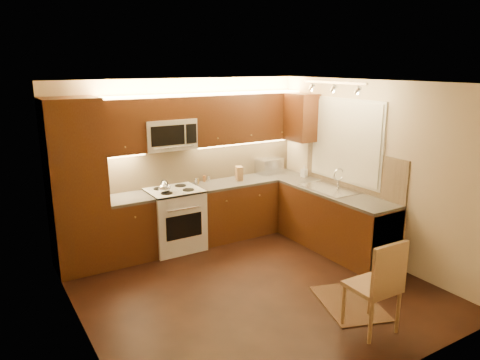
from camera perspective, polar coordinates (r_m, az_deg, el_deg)
floor at (r=5.79m, az=1.62°, el=-13.45°), size 4.00×4.00×0.01m
ceiling at (r=5.12m, az=1.82°, el=12.11°), size 4.00×4.00×0.01m
wall_back at (r=7.03m, az=-7.23°, el=2.35°), size 4.00×0.01×2.50m
wall_front at (r=3.90m, az=18.16°, el=-8.26°), size 4.00×0.01×2.50m
wall_left at (r=4.59m, az=-19.75°, el=-4.94°), size 0.01×4.00×2.50m
wall_right at (r=6.60m, az=16.42°, el=1.07°), size 0.01×4.00×2.50m
pantry at (r=6.29m, az=-19.85°, el=-0.79°), size 0.70×0.60×2.30m
base_cab_back_left at (r=6.65m, az=-13.75°, el=-6.03°), size 0.62×0.60×0.86m
counter_back_left at (r=6.51m, az=-13.98°, el=-2.31°), size 0.62×0.60×0.04m
base_cab_back_right at (r=7.47m, az=1.22°, el=-3.34°), size 1.92×0.60×0.86m
counter_back_right at (r=7.34m, az=1.24°, el=0.01°), size 1.92×0.60×0.04m
base_cab_right at (r=6.89m, az=11.78°, el=-5.21°), size 0.60×2.00×0.86m
counter_right at (r=6.75m, az=11.98°, el=-1.61°), size 0.60×2.00×0.04m
dishwasher at (r=6.43m, az=16.06°, el=-6.91°), size 0.58×0.60×0.84m
backsplash_back at (r=7.18m, az=-4.64°, el=2.26°), size 3.30×0.02×0.60m
backsplash_right at (r=6.87m, az=13.88°, el=1.32°), size 0.02×2.00×0.60m
upper_cab_back_left at (r=6.43m, az=-14.86°, el=6.50°), size 0.62×0.35×0.75m
upper_cab_back_right at (r=7.27m, az=0.75°, el=7.84°), size 1.92×0.35×0.75m
upper_cab_bridge at (r=6.63m, az=-9.22°, el=8.94°), size 0.76×0.35×0.31m
upper_cab_right_corner at (r=7.38m, az=7.75°, el=7.81°), size 0.35×0.50×0.75m
stove at (r=6.84m, az=-8.19°, el=-4.91°), size 0.76×0.65×0.92m
microwave at (r=6.66m, az=-9.04°, el=5.72°), size 0.76×0.38×0.44m
window_frame at (r=6.89m, az=13.17°, el=4.80°), size 0.03×1.44×1.24m
window_blinds at (r=6.88m, az=13.05°, el=4.79°), size 0.02×1.36×1.16m
sink at (r=6.83m, az=11.16°, el=-0.55°), size 0.52×0.86×0.15m
faucet at (r=6.93m, az=12.29°, el=0.25°), size 0.20×0.04×0.30m
track_light_bar at (r=6.40m, az=11.72°, el=11.92°), size 0.04×1.20×0.03m
kettle at (r=6.52m, az=-9.46°, el=-0.78°), size 0.23×0.23×0.20m
toaster_oven at (r=7.71m, az=3.61°, el=1.79°), size 0.44×0.34×0.25m
knife_block at (r=7.23m, az=-0.11°, el=0.84°), size 0.15×0.19×0.22m
spice_jar_a at (r=7.16m, az=-3.99°, el=0.16°), size 0.05×0.05×0.10m
spice_jar_b at (r=7.03m, az=-5.36°, el=-0.17°), size 0.06×0.06×0.09m
spice_jar_c at (r=7.01m, az=-5.54°, el=-0.16°), size 0.06×0.06×0.10m
spice_jar_d at (r=7.17m, az=-4.50°, el=0.17°), size 0.06×0.06×0.10m
soap_bottle at (r=7.51m, az=8.06°, el=1.11°), size 0.11×0.11×0.19m
rug at (r=5.60m, az=13.60°, el=-14.81°), size 0.89×1.09×0.01m
dining_chair at (r=4.96m, az=16.29°, el=-12.45°), size 0.46×0.46×1.02m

